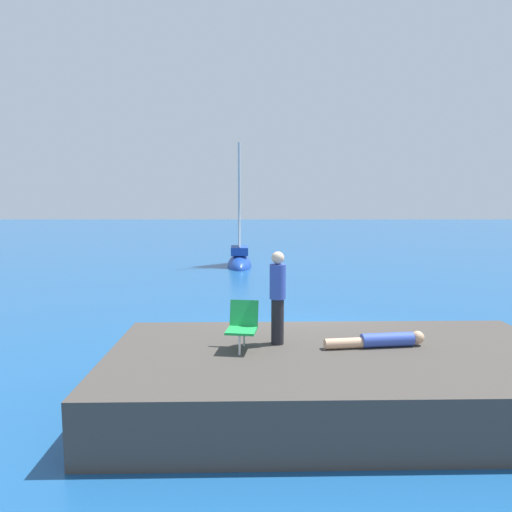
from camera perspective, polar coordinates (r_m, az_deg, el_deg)
name	(u,v)px	position (r m, az deg, el deg)	size (l,w,h in m)	color
ground_plane	(297,339)	(11.73, 5.08, -10.19)	(160.00, 160.00, 0.00)	navy
shore_ledge	(337,378)	(8.10, 9.90, -14.63)	(7.59, 3.82, 0.94)	#423D38
boulder_seaward	(321,366)	(10.01, 7.98, -13.24)	(1.15, 0.92, 0.63)	#3E433D
boulder_inland	(375,367)	(10.16, 14.46, -13.08)	(1.01, 0.81, 0.56)	#394230
sailboat_near	(239,259)	(24.62, -2.08, -0.37)	(1.39, 3.83, 7.05)	#193D99
person_sunbather	(380,340)	(8.28, 14.98, -10.01)	(1.76, 0.43, 0.25)	#334CB2
person_standing	(277,295)	(8.01, 2.64, -4.83)	(0.28, 0.28, 1.62)	black
beach_chair	(242,323)	(7.83, -1.69, -8.26)	(0.56, 0.65, 0.80)	green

